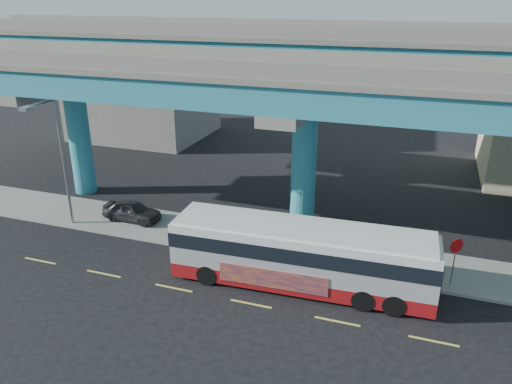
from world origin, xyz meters
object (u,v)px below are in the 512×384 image
(parked_car, at_px, (132,211))
(transit_bus, at_px, (301,253))
(street_lamp, at_px, (54,146))
(stop_sign, at_px, (456,252))

(parked_car, bearing_deg, transit_bus, -105.67)
(transit_bus, distance_m, street_lamp, 15.45)
(street_lamp, xyz_separation_m, stop_sign, (21.91, 0.74, -3.25))
(parked_car, distance_m, stop_sign, 18.71)
(transit_bus, relative_size, parked_car, 3.40)
(transit_bus, distance_m, parked_car, 12.28)
(transit_bus, bearing_deg, stop_sign, 15.07)
(parked_car, relative_size, street_lamp, 0.48)
(transit_bus, height_order, stop_sign, transit_bus)
(stop_sign, bearing_deg, transit_bus, -179.63)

